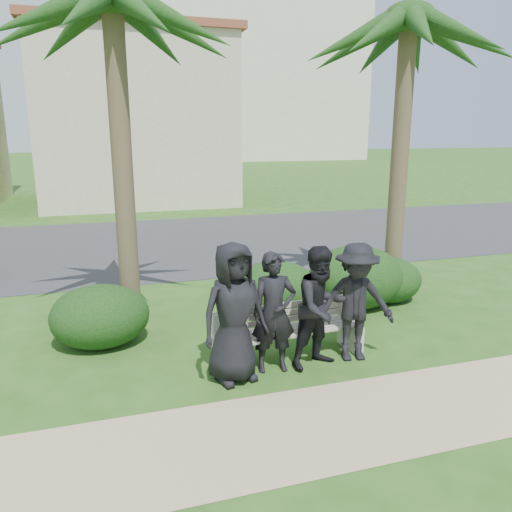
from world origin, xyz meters
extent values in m
plane|color=#295016|center=(0.00, 0.00, 0.00)|extent=(160.00, 160.00, 0.00)
cube|color=tan|center=(0.00, -1.80, 0.00)|extent=(30.00, 1.60, 0.01)
cube|color=#2D2D30|center=(0.00, 8.00, 0.00)|extent=(160.00, 8.00, 0.01)
cube|color=#C6BA95|center=(-1.00, 18.00, 3.50)|extent=(8.00, 8.00, 7.00)
cube|color=brown|center=(-1.00, 18.00, 7.15)|extent=(8.40, 8.40, 0.30)
cube|color=#F1E6C9|center=(14.00, 55.00, 10.00)|extent=(26.00, 18.00, 20.00)
cube|color=#ABA08F|center=(-0.32, -0.17, 0.40)|extent=(2.17, 0.70, 0.04)
cube|color=#ABA08F|center=(-0.32, 0.04, 0.62)|extent=(2.13, 0.24, 0.25)
cube|color=beige|center=(-1.31, -0.17, 0.20)|extent=(0.19, 0.50, 0.39)
cube|color=beige|center=(0.68, -0.17, 0.20)|extent=(0.19, 0.50, 0.39)
imported|color=black|center=(-1.21, -0.49, 0.91)|extent=(1.00, 0.77, 1.81)
imported|color=black|center=(-0.64, -0.40, 0.81)|extent=(0.63, 0.45, 1.62)
imported|color=black|center=(0.01, -0.45, 0.84)|extent=(0.95, 0.83, 1.67)
imported|color=black|center=(0.54, -0.41, 0.83)|extent=(1.18, 0.81, 1.67)
ellipsoid|color=black|center=(-2.96, 1.62, 0.39)|extent=(1.21, 1.00, 0.79)
ellipsoid|color=black|center=(-2.83, 1.15, 0.47)|extent=(1.45, 1.20, 0.94)
ellipsoid|color=black|center=(0.09, 1.62, 0.49)|extent=(1.49, 1.23, 0.97)
ellipsoid|color=black|center=(1.62, 1.57, 0.58)|extent=(1.77, 1.46, 1.16)
ellipsoid|color=black|center=(1.56, 1.69, 0.49)|extent=(1.49, 1.23, 0.97)
ellipsoid|color=black|center=(2.34, 1.65, 0.43)|extent=(1.31, 1.08, 0.85)
cylinder|color=brown|center=(-2.34, 1.96, 2.51)|extent=(0.32, 0.32, 5.01)
cylinder|color=brown|center=(2.63, 1.97, 2.52)|extent=(0.32, 0.32, 5.04)
camera|label=1|loc=(-2.69, -6.20, 3.10)|focal=35.00mm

